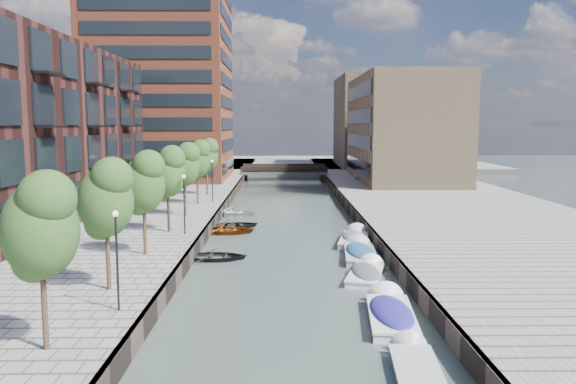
{
  "coord_description": "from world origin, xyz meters",
  "views": [
    {
      "loc": [
        -0.56,
        -14.33,
        8.57
      ],
      "look_at": [
        0.0,
        27.51,
        3.5
      ],
      "focal_mm": 35.0,
      "sensor_mm": 36.0,
      "label": 1
    }
  ],
  "objects_px": {
    "bridge": "(284,171)",
    "tree_0": "(40,224)",
    "motorboat_2": "(415,369)",
    "tree_2": "(143,181)",
    "car": "(361,175)",
    "sloop_3": "(231,215)",
    "motorboat_0": "(390,314)",
    "tree_5": "(197,159)",
    "sloop_1": "(215,260)",
    "tree_6": "(207,155)",
    "tree_4": "(184,164)",
    "motorboat_4": "(355,239)",
    "motorboat_1": "(366,273)",
    "tree_1": "(106,197)",
    "motorboat_3": "(360,253)",
    "sloop_4": "(232,228)",
    "tree_3": "(167,171)",
    "sloop_2": "(224,233)"
  },
  "relations": [
    {
      "from": "tree_4",
      "to": "motorboat_0",
      "type": "height_order",
      "value": "tree_4"
    },
    {
      "from": "tree_1",
      "to": "tree_4",
      "type": "xyz_separation_m",
      "value": [
        0.0,
        21.0,
        0.0
      ]
    },
    {
      "from": "motorboat_4",
      "to": "motorboat_1",
      "type": "bearing_deg",
      "value": -93.47
    },
    {
      "from": "bridge",
      "to": "tree_4",
      "type": "distance_m",
      "value": 41.08
    },
    {
      "from": "bridge",
      "to": "tree_0",
      "type": "distance_m",
      "value": 68.64
    },
    {
      "from": "sloop_3",
      "to": "motorboat_0",
      "type": "distance_m",
      "value": 30.08
    },
    {
      "from": "tree_4",
      "to": "car",
      "type": "xyz_separation_m",
      "value": [
        19.04,
        30.03,
        -3.69
      ]
    },
    {
      "from": "sloop_4",
      "to": "tree_2",
      "type": "bearing_deg",
      "value": 143.64
    },
    {
      "from": "sloop_1",
      "to": "sloop_4",
      "type": "distance_m",
      "value": 10.79
    },
    {
      "from": "sloop_4",
      "to": "motorboat_3",
      "type": "bearing_deg",
      "value": -157.85
    },
    {
      "from": "sloop_1",
      "to": "tree_0",
      "type": "bearing_deg",
      "value": 167.84
    },
    {
      "from": "tree_0",
      "to": "motorboat_0",
      "type": "distance_m",
      "value": 14.87
    },
    {
      "from": "bridge",
      "to": "tree_0",
      "type": "height_order",
      "value": "tree_0"
    },
    {
      "from": "sloop_4",
      "to": "motorboat_0",
      "type": "xyz_separation_m",
      "value": [
        8.84,
        -21.8,
        0.22
      ]
    },
    {
      "from": "tree_5",
      "to": "motorboat_0",
      "type": "height_order",
      "value": "tree_5"
    },
    {
      "from": "tree_0",
      "to": "tree_2",
      "type": "xyz_separation_m",
      "value": [
        0.0,
        14.0,
        0.0
      ]
    },
    {
      "from": "tree_4",
      "to": "motorboat_2",
      "type": "relative_size",
      "value": 1.3
    },
    {
      "from": "tree_5",
      "to": "sloop_3",
      "type": "bearing_deg",
      "value": -14.86
    },
    {
      "from": "tree_0",
      "to": "sloop_2",
      "type": "relative_size",
      "value": 1.25
    },
    {
      "from": "tree_5",
      "to": "motorboat_3",
      "type": "relative_size",
      "value": 1.04
    },
    {
      "from": "tree_4",
      "to": "motorboat_2",
      "type": "height_order",
      "value": "tree_4"
    },
    {
      "from": "tree_2",
      "to": "sloop_1",
      "type": "distance_m",
      "value": 7.01
    },
    {
      "from": "tree_2",
      "to": "car",
      "type": "height_order",
      "value": "tree_2"
    },
    {
      "from": "bridge",
      "to": "motorboat_0",
      "type": "bearing_deg",
      "value": -86.06
    },
    {
      "from": "tree_1",
      "to": "tree_2",
      "type": "relative_size",
      "value": 1.0
    },
    {
      "from": "tree_3",
      "to": "tree_6",
      "type": "distance_m",
      "value": 21.0
    },
    {
      "from": "bridge",
      "to": "motorboat_2",
      "type": "height_order",
      "value": "bridge"
    },
    {
      "from": "motorboat_0",
      "to": "sloop_4",
      "type": "bearing_deg",
      "value": 112.08
    },
    {
      "from": "motorboat_1",
      "to": "car",
      "type": "bearing_deg",
      "value": 82.18
    },
    {
      "from": "tree_3",
      "to": "sloop_1",
      "type": "bearing_deg",
      "value": -49.43
    },
    {
      "from": "bridge",
      "to": "motorboat_1",
      "type": "distance_m",
      "value": 55.7
    },
    {
      "from": "tree_4",
      "to": "motorboat_4",
      "type": "xyz_separation_m",
      "value": [
        13.36,
        -6.11,
        -5.09
      ]
    },
    {
      "from": "motorboat_3",
      "to": "motorboat_1",
      "type": "bearing_deg",
      "value": -93.58
    },
    {
      "from": "tree_3",
      "to": "motorboat_0",
      "type": "xyz_separation_m",
      "value": [
        12.79,
        -15.37,
        -5.08
      ]
    },
    {
      "from": "sloop_3",
      "to": "motorboat_0",
      "type": "relative_size",
      "value": 0.88
    },
    {
      "from": "tree_0",
      "to": "tree_1",
      "type": "distance_m",
      "value": 7.0
    },
    {
      "from": "motorboat_3",
      "to": "tree_6",
      "type": "bearing_deg",
      "value": 117.94
    },
    {
      "from": "tree_4",
      "to": "sloop_1",
      "type": "height_order",
      "value": "tree_4"
    },
    {
      "from": "tree_3",
      "to": "sloop_4",
      "type": "distance_m",
      "value": 9.22
    },
    {
      "from": "tree_5",
      "to": "tree_2",
      "type": "bearing_deg",
      "value": -90.0
    },
    {
      "from": "bridge",
      "to": "tree_6",
      "type": "distance_m",
      "value": 27.63
    },
    {
      "from": "tree_5",
      "to": "motorboat_2",
      "type": "xyz_separation_m",
      "value": [
        12.62,
        -34.7,
        -5.22
      ]
    },
    {
      "from": "tree_0",
      "to": "motorboat_4",
      "type": "distance_m",
      "value": 26.14
    },
    {
      "from": "bridge",
      "to": "tree_5",
      "type": "bearing_deg",
      "value": -104.44
    },
    {
      "from": "tree_3",
      "to": "sloop_1",
      "type": "distance_m",
      "value": 7.82
    },
    {
      "from": "tree_4",
      "to": "sloop_4",
      "type": "bearing_deg",
      "value": -8.24
    },
    {
      "from": "tree_5",
      "to": "sloop_1",
      "type": "relative_size",
      "value": 1.43
    },
    {
      "from": "tree_2",
      "to": "tree_4",
      "type": "distance_m",
      "value": 14.0
    },
    {
      "from": "motorboat_2",
      "to": "motorboat_3",
      "type": "distance_m",
      "value": 17.03
    },
    {
      "from": "tree_0",
      "to": "tree_5",
      "type": "bearing_deg",
      "value": 90.0
    }
  ]
}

